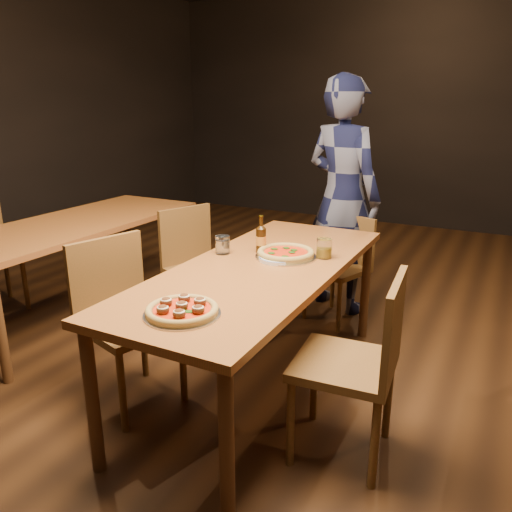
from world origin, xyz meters
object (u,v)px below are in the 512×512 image
at_px(pizza_margherita, 286,253).
at_px(beer_bottle, 261,239).
at_px(pizza_meatball, 182,310).
at_px(table_main, 260,278).
at_px(diner, 343,197).
at_px(chair_main_sw, 202,270).
at_px(amber_glass, 324,248).
at_px(chair_main_nw, 131,323).
at_px(chair_end, 337,268).
at_px(water_glass, 223,245).
at_px(plate_stack, 278,258).
at_px(chair_main_e, 344,363).
at_px(table_left, 76,230).

height_order(pizza_margherita, beer_bottle, beer_bottle).
bearing_deg(pizza_meatball, table_main, 90.27).
xyz_separation_m(pizza_margherita, diner, (-0.06, 1.18, 0.13)).
bearing_deg(pizza_meatball, chair_main_sw, 120.40).
xyz_separation_m(pizza_meatball, amber_glass, (0.25, 1.02, 0.03)).
bearing_deg(table_main, pizza_meatball, -89.73).
relative_size(chair_main_nw, chair_end, 1.15).
bearing_deg(chair_main_nw, water_glass, -8.62).
distance_m(chair_main_nw, plate_stack, 0.87).
bearing_deg(chair_main_nw, chair_main_sw, 26.58).
distance_m(chair_main_e, pizza_margherita, 0.80).
height_order(chair_end, diner, diner).
relative_size(pizza_meatball, diner, 0.18).
height_order(chair_main_nw, chair_main_e, chair_main_nw).
xyz_separation_m(pizza_meatball, plate_stack, (0.04, 0.86, -0.01)).
bearing_deg(chair_main_e, chair_end, -164.92).
relative_size(table_main, pizza_margherita, 5.73).
height_order(table_left, chair_end, chair_end).
distance_m(chair_main_sw, chair_end, 1.00).
xyz_separation_m(beer_bottle, water_glass, (-0.19, -0.13, -0.02)).
bearing_deg(table_left, beer_bottle, -2.47).
bearing_deg(plate_stack, table_main, -107.45).
xyz_separation_m(beer_bottle, diner, (0.11, 1.16, 0.07)).
distance_m(chair_main_nw, chair_end, 1.68).
distance_m(chair_main_nw, pizza_margherita, 0.94).
relative_size(chair_main_sw, water_glass, 8.71).
xyz_separation_m(table_main, pizza_margherita, (0.06, 0.21, 0.09)).
relative_size(table_left, pizza_margherita, 5.73).
height_order(chair_end, amber_glass, amber_glass).
bearing_deg(chair_main_sw, water_glass, -113.02).
height_order(beer_bottle, diner, diner).
relative_size(chair_main_nw, diner, 0.53).
relative_size(chair_main_nw, chair_main_sw, 1.03).
height_order(table_main, amber_glass, amber_glass).
xyz_separation_m(chair_main_e, chair_end, (-0.52, 1.43, -0.06)).
height_order(chair_main_sw, amber_glass, chair_main_sw).
height_order(chair_main_nw, water_glass, chair_main_nw).
distance_m(table_main, diner, 1.41).
bearing_deg(diner, table_main, 110.23).
bearing_deg(chair_main_e, diner, -165.70).
relative_size(chair_main_nw, plate_stack, 4.37).
height_order(table_left, chair_main_e, chair_main_e).
relative_size(pizza_meatball, water_glass, 3.07).
bearing_deg(chair_end, pizza_margherita, -70.57).
relative_size(chair_main_sw, chair_main_e, 0.98).
bearing_deg(diner, amber_glass, 123.32).
height_order(pizza_margherita, diner, diner).
bearing_deg(pizza_margherita, plate_stack, -100.32).
height_order(table_main, table_left, same).
height_order(chair_main_sw, chair_end, chair_main_sw).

